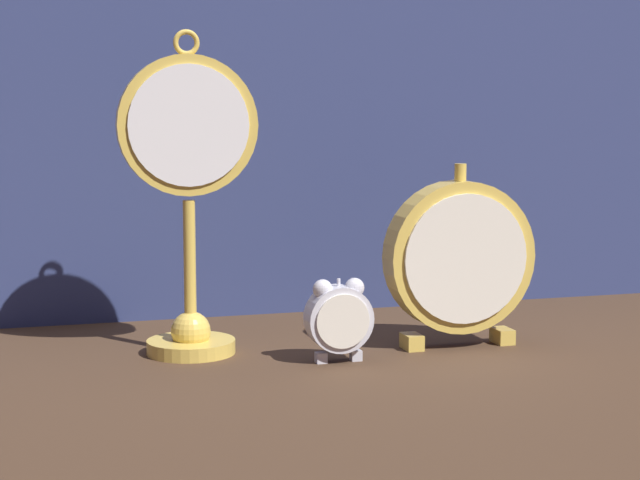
# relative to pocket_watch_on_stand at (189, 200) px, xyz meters

# --- Properties ---
(ground_plane) EXTENTS (4.00, 4.00, 0.00)m
(ground_plane) POSITION_rel_pocket_watch_on_stand_xyz_m (0.15, -0.11, -0.18)
(ground_plane) COLOR #422D1E
(fabric_backdrop_drape) EXTENTS (1.33, 0.01, 0.58)m
(fabric_backdrop_drape) POSITION_rel_pocket_watch_on_stand_xyz_m (0.15, 0.21, 0.11)
(fabric_backdrop_drape) COLOR navy
(fabric_backdrop_drape) RESTS_ON ground_plane
(pocket_watch_on_stand) EXTENTS (0.16, 0.10, 0.37)m
(pocket_watch_on_stand) POSITION_rel_pocket_watch_on_stand_xyz_m (0.00, 0.00, 0.00)
(pocket_watch_on_stand) COLOR gold
(pocket_watch_on_stand) RESTS_ON ground_plane
(alarm_clock_twin_bell) EXTENTS (0.07, 0.03, 0.09)m
(alarm_clock_twin_bell) POSITION_rel_pocket_watch_on_stand_xyz_m (0.15, -0.09, -0.13)
(alarm_clock_twin_bell) COLOR silver
(alarm_clock_twin_bell) RESTS_ON ground_plane
(mantel_clock_silver) EXTENTS (0.18, 0.04, 0.22)m
(mantel_clock_silver) POSITION_rel_pocket_watch_on_stand_xyz_m (0.31, -0.05, -0.07)
(mantel_clock_silver) COLOR gold
(mantel_clock_silver) RESTS_ON ground_plane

